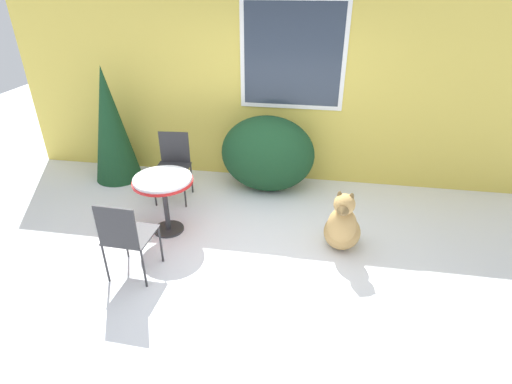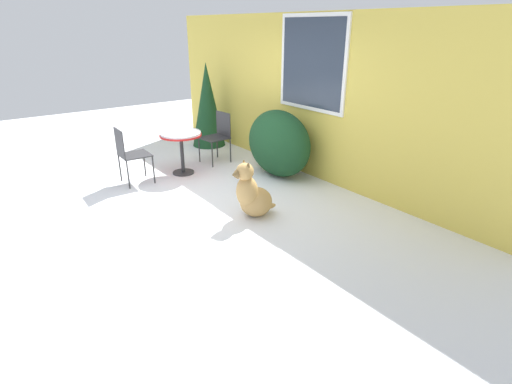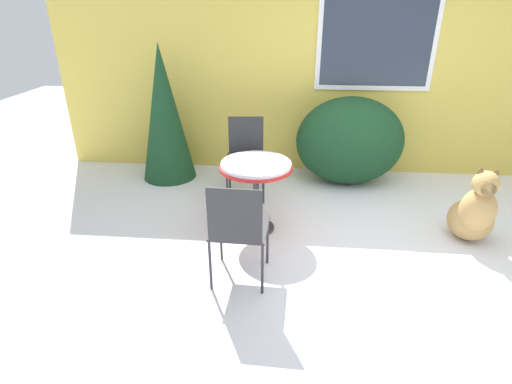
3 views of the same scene
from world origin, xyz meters
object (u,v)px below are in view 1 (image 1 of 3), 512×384
Objects in this scene: patio_chair_near_table at (173,163)px; patio_chair_far_side at (126,235)px; dog at (342,227)px; patio_table at (163,186)px.

patio_chair_near_table and patio_chair_far_side have the same top height.
patio_chair_near_table is 1.79m from patio_chair_far_side.
patio_chair_near_table is at bearing 167.58° from dog.
patio_chair_near_table reaches higher than dog.
dog reaches higher than patio_table.
patio_chair_near_table is 1.00× the size of patio_chair_far_side.
patio_chair_near_table is 1.15× the size of dog.
patio_chair_far_side reaches higher than patio_table.
patio_table is 0.92m from patio_chair_far_side.
patio_table is at bearing -81.71° from patio_chair_near_table.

